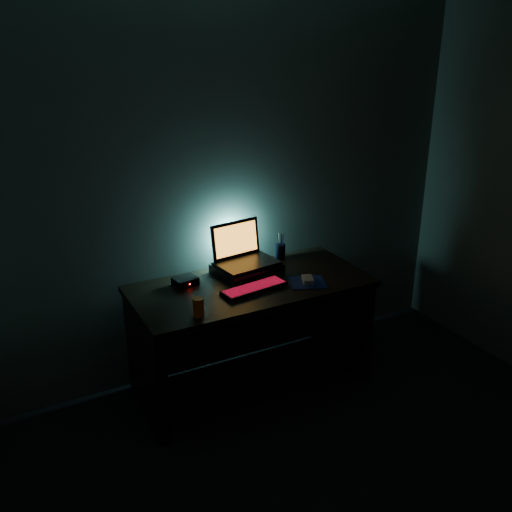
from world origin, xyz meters
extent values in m
cube|color=#47524C|center=(0.00, 2.00, 1.25)|extent=(3.50, 0.00, 2.50)
cube|color=black|center=(0.00, 1.62, 0.73)|extent=(1.50, 0.70, 0.04)
cube|color=black|center=(-0.71, 1.62, 0.35)|extent=(0.06, 0.64, 0.71)
cube|color=black|center=(0.71, 1.62, 0.35)|extent=(0.06, 0.64, 0.71)
cube|color=black|center=(0.00, 1.95, 0.35)|extent=(1.38, 0.02, 0.65)
cube|color=black|center=(0.05, 1.78, 0.78)|extent=(0.44, 0.35, 0.06)
cube|color=black|center=(0.05, 1.78, 0.82)|extent=(0.41, 0.31, 0.02)
cube|color=black|center=(0.03, 1.91, 0.95)|extent=(0.36, 0.09, 0.24)
cube|color=orange|center=(0.03, 1.90, 0.95)|extent=(0.32, 0.07, 0.20)
cube|color=black|center=(-0.03, 1.52, 0.76)|extent=(0.43, 0.19, 0.02)
cube|color=red|center=(-0.03, 1.52, 0.77)|extent=(0.41, 0.17, 0.00)
cube|color=navy|center=(0.32, 1.47, 0.75)|extent=(0.28, 0.27, 0.00)
cube|color=gray|center=(0.32, 1.47, 0.77)|extent=(0.10, 0.12, 0.03)
cylinder|color=black|center=(0.37, 1.90, 0.80)|extent=(0.09, 0.09, 0.10)
cylinder|color=orange|center=(-0.46, 1.37, 0.80)|extent=(0.07, 0.07, 0.11)
cube|color=black|center=(-0.37, 1.80, 0.77)|extent=(0.16, 0.13, 0.05)
sphere|color=#FF0C07|center=(-0.36, 1.74, 0.77)|extent=(0.01, 0.01, 0.01)
camera|label=1|loc=(-1.48, -1.28, 2.23)|focal=40.00mm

